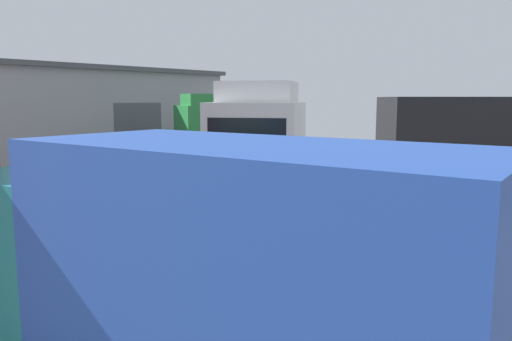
# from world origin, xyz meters

# --- Properties ---
(ground_plane) EXTENTS (60.00, 60.00, 0.00)m
(ground_plane) POSITION_xyz_m (0.00, 0.00, 0.00)
(ground_plane) COLOR slate
(warehouse_building) EXTENTS (23.87, 9.48, 5.57)m
(warehouse_building) POSITION_xyz_m (0.00, 18.48, 2.79)
(warehouse_building) COLOR #93999E
(warehouse_building) RESTS_ON ground_plane
(tractor_unit_white) EXTENTS (6.57, 5.07, 4.29)m
(tractor_unit_white) POSITION_xyz_m (-0.78, 0.24, 2.02)
(tractor_unit_white) COLOR silver
(tractor_unit_white) RESTS_ON ground_plane
(tractor_unit_green) EXTENTS (4.68, 6.46, 4.07)m
(tractor_unit_green) POSITION_xyz_m (5.78, 9.23, 1.92)
(tractor_unit_green) COLOR #28843D
(tractor_unit_green) RESTS_ON ground_plane
(box_truck_teal) EXTENTS (3.02, 7.46, 3.32)m
(box_truck_teal) POSITION_xyz_m (-7.96, -4.71, 1.89)
(box_truck_teal) COLOR #197075
(box_truck_teal) RESTS_ON ground_plane
(gravel_pile) EXTENTS (2.92, 2.92, 1.06)m
(gravel_pile) POSITION_xyz_m (7.91, 3.13, 0.53)
(gravel_pile) COLOR #423D38
(gravel_pile) RESTS_ON ground_plane
(oil_drum) EXTENTS (0.58, 0.58, 0.88)m
(oil_drum) POSITION_xyz_m (0.29, -3.31, 0.44)
(oil_drum) COLOR #33519E
(oil_drum) RESTS_ON ground_plane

